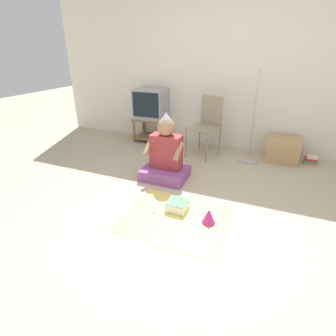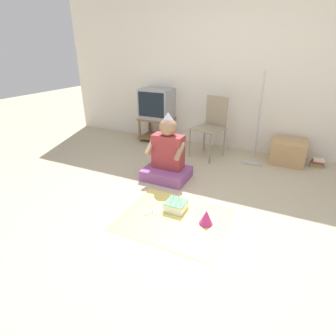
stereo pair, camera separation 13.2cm
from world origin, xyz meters
name	(u,v)px [view 1 (the left image)]	position (x,y,z in m)	size (l,w,h in m)	color
ground_plane	(181,219)	(0.00, 0.00, 0.00)	(16.00, 16.00, 0.00)	tan
wall_back	(234,68)	(0.00, 2.33, 1.27)	(6.40, 0.06, 2.55)	silver
tv_stand	(151,128)	(-1.33, 2.08, 0.25)	(0.58, 0.43, 0.42)	olive
tv	(151,104)	(-1.33, 2.09, 0.67)	(0.54, 0.41, 0.51)	#99999E
folding_chair	(207,122)	(-0.24, 1.81, 0.52)	(0.52, 0.53, 0.91)	gray
cardboard_box_stack	(282,149)	(0.89, 2.03, 0.17)	(0.47, 0.47, 0.33)	tan
dust_mop	(251,136)	(0.43, 1.80, 0.39)	(0.28, 0.33, 1.30)	#B2ADA3
book_pile	(311,160)	(1.30, 2.05, 0.05)	(0.18, 0.14, 0.11)	#A88933
person_seated	(166,158)	(-0.50, 0.79, 0.29)	(0.57, 0.45, 0.86)	#8C4C8C
party_cloth	(176,218)	(-0.04, -0.01, 0.00)	(1.05, 0.87, 0.01)	#EAD666
birthday_cake	(177,205)	(-0.09, 0.14, 0.05)	(0.21, 0.21, 0.16)	white
party_hat_blue	(209,216)	(0.27, 0.04, 0.08)	(0.14, 0.14, 0.15)	#CC338C
plastic_spoon_near	(154,212)	(-0.30, 0.00, 0.01)	(0.07, 0.14, 0.01)	white
plastic_spoon_far	(157,214)	(-0.25, -0.03, 0.01)	(0.07, 0.14, 0.01)	white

